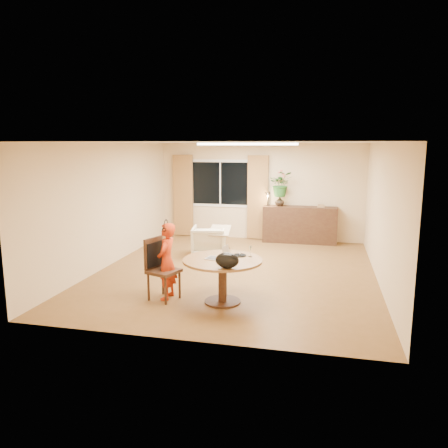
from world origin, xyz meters
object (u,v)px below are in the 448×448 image
sideboard (300,225)px  child (167,261)px  dining_table (223,268)px  dining_chair (164,270)px  armchair (209,241)px

sideboard → child: bearing=-111.9°
dining_table → dining_chair: dining_chair is taller
child → sideboard: bearing=157.9°
dining_table → armchair: size_ratio=1.68×
dining_chair → sideboard: size_ratio=0.54×
armchair → sideboard: sideboard is taller
dining_table → child: (-0.95, -0.01, 0.07)m
sideboard → armchair: bearing=-136.2°
dining_table → sideboard: (0.97, 4.77, -0.10)m
dining_table → child: 0.95m
dining_table → dining_chair: bearing=-175.6°
child → armchair: (-0.05, 2.89, -0.30)m
dining_table → armchair: 3.06m
dining_table → child: child is taller
dining_table → armchair: (-1.00, 2.88, -0.23)m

